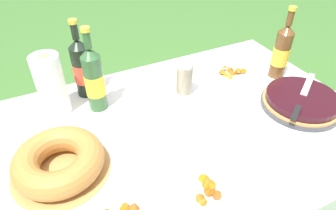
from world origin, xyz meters
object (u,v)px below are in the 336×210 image
berry_tart (301,101)px  cider_bottle_green (94,80)px  juice_bottle_red (82,68)px  snack_plate_left (209,189)px  serving_knife (302,98)px  snack_plate_right (230,73)px  bundt_cake (59,161)px  paper_towel_roll (51,86)px  cider_bottle_amber (282,51)px  cup_stack (184,79)px

berry_tart → cider_bottle_green: (-0.77, 0.37, 0.11)m
juice_bottle_red → snack_plate_left: bearing=-73.1°
serving_knife → snack_plate_right: serving_knife is taller
bundt_cake → snack_plate_right: bearing=16.1°
juice_bottle_red → paper_towel_roll: bearing=-151.4°
cider_bottle_green → juice_bottle_red: cider_bottle_green is taller
cider_bottle_green → bundt_cake: bearing=-126.3°
cider_bottle_green → paper_towel_roll: size_ratio=1.38×
bundt_cake → cider_bottle_amber: 1.07m
berry_tart → cider_bottle_green: size_ratio=0.92×
paper_towel_roll → juice_bottle_red: bearing=28.6°
serving_knife → cup_stack: 0.49m
cider_bottle_green → snack_plate_left: cider_bottle_green is taller
berry_tart → paper_towel_roll: bearing=155.6°
cider_bottle_green → snack_plate_right: bearing=-3.1°
serving_knife → paper_towel_roll: bearing=121.3°
cider_bottle_green → paper_towel_roll: cider_bottle_green is taller
snack_plate_left → paper_towel_roll: size_ratio=0.89×
berry_tart → juice_bottle_red: size_ratio=0.95×
juice_bottle_red → snack_plate_right: juice_bottle_red is taller
serving_knife → cider_bottle_amber: bearing=34.6°
serving_knife → cup_stack: bearing=106.9°
berry_tart → juice_bottle_red: juice_bottle_red is taller
snack_plate_right → serving_knife: bearing=-75.1°
juice_bottle_red → snack_plate_right: (0.67, -0.16, -0.12)m
berry_tart → serving_knife: 0.05m
serving_knife → paper_towel_roll: size_ratio=1.27×
snack_plate_right → paper_towel_roll: bearing=174.2°
snack_plate_left → paper_towel_roll: 0.71m
serving_knife → cider_bottle_amber: 0.28m
cup_stack → snack_plate_left: size_ratio=0.71×
cider_bottle_amber → snack_plate_right: cider_bottle_amber is taller
cider_bottle_green → juice_bottle_red: 0.12m
berry_tart → cider_bottle_green: cider_bottle_green is taller
snack_plate_right → paper_towel_roll: size_ratio=0.89×
snack_plate_left → paper_towel_roll: bearing=119.6°
berry_tart → snack_plate_left: 0.61m
cup_stack → paper_towel_roll: paper_towel_roll is taller
serving_knife → berry_tart: bearing=-0.0°
serving_knife → snack_plate_left: bearing=164.9°
berry_tart → snack_plate_right: (-0.12, 0.34, -0.02)m
juice_bottle_red → berry_tart: bearing=-32.3°
cup_stack → cider_bottle_amber: 0.48m
serving_knife → juice_bottle_red: juice_bottle_red is taller
cup_stack → snack_plate_right: (0.28, 0.04, -0.07)m
cider_bottle_amber → snack_plate_right: 0.25m
serving_knife → cider_bottle_amber: cider_bottle_amber is taller
serving_knife → bundt_cake: size_ratio=1.01×
serving_knife → cider_bottle_green: cider_bottle_green is taller
cup_stack → snack_plate_right: cup_stack is taller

